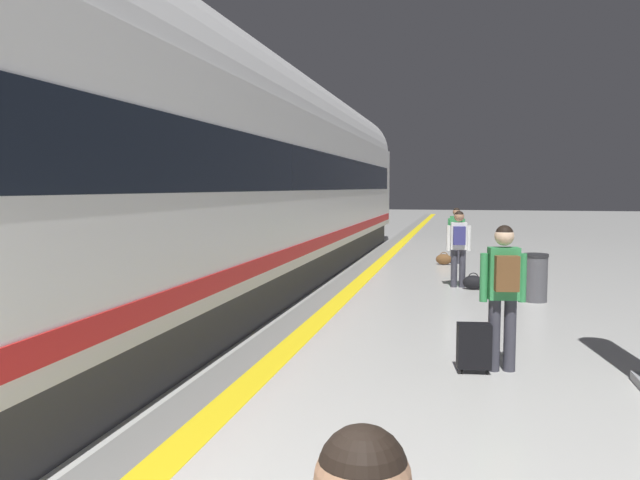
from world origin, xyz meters
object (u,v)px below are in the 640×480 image
high_speed_train (205,167)px  suitcase_near (474,346)px  passenger_mid (456,231)px  waste_bin (535,278)px  duffel_bag_mid (444,259)px  passenger_far (459,242)px  passenger_near (504,285)px  duffel_bag_far (473,282)px

high_speed_train → suitcase_near: 5.74m
passenger_mid → waste_bin: (1.53, -5.72, -0.46)m
duffel_bag_mid → waste_bin: 5.70m
passenger_mid → passenger_far: bearing=-88.7°
high_speed_train → passenger_mid: (4.20, 7.89, -1.58)m
passenger_near → waste_bin: passenger_near is taller
duffel_bag_mid → waste_bin: bearing=-71.1°
suitcase_near → duffel_bag_mid: size_ratio=1.32×
suitcase_near → duffel_bag_far: bearing=89.1°
suitcase_near → passenger_mid: size_ratio=0.37×
duffel_bag_mid → passenger_far: passenger_far is taller
passenger_mid → passenger_far: size_ratio=0.96×
passenger_near → waste_bin: 4.93m
passenger_near → passenger_far: passenger_near is taller
passenger_far → duffel_bag_far: passenger_far is taller
duffel_bag_far → waste_bin: size_ratio=0.48×
high_speed_train → passenger_far: high_speed_train is taller
passenger_far → waste_bin: passenger_far is taller
duffel_bag_far → waste_bin: (1.11, -1.18, 0.30)m
passenger_mid → duffel_bag_mid: (-0.32, -0.34, -0.77)m
suitcase_near → passenger_far: passenger_far is taller
passenger_far → waste_bin: 2.08m
duffel_bag_mid → suitcase_near: bearing=-86.5°
high_speed_train → passenger_near: (4.84, -2.65, -1.48)m
duffel_bag_mid → passenger_mid: bearing=46.3°
passenger_far → passenger_near: bearing=-85.0°
high_speed_train → waste_bin: 6.46m
passenger_near → suitcase_near: size_ratio=2.97×
high_speed_train → duffel_bag_mid: bearing=62.8°
suitcase_near → passenger_mid: passenger_mid is taller
passenger_far → passenger_mid: bearing=91.3°
duffel_bag_far → suitcase_near: bearing=-90.9°
high_speed_train → duffel_bag_mid: 8.81m
waste_bin → high_speed_train: bearing=-159.3°
high_speed_train → duffel_bag_mid: size_ratio=73.49×
passenger_mid → duffel_bag_far: (0.41, -4.54, -0.77)m
high_speed_train → waste_bin: (5.73, 2.17, -2.05)m
passenger_near → duffel_bag_mid: 10.28m
waste_bin → passenger_far: bearing=135.5°
passenger_near → passenger_far: bearing=95.0°
high_speed_train → passenger_near: bearing=-28.7°
passenger_near → suitcase_near: (-0.32, -0.13, -0.70)m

